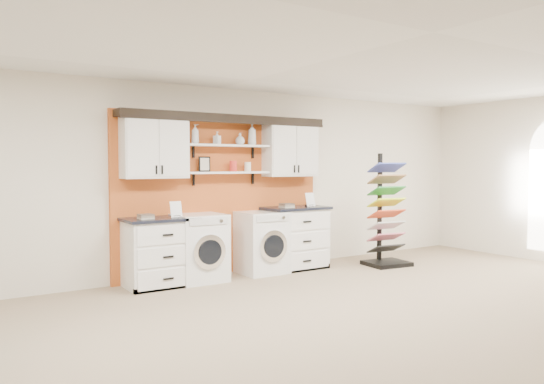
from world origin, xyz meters
TOP-DOWN VIEW (x-y plane):
  - floor at (0.00, 0.00)m, footprint 10.00×10.00m
  - ceiling at (0.00, 0.00)m, footprint 10.00×10.00m
  - wall_back at (0.00, 4.00)m, footprint 10.00×0.00m
  - accent_panel at (0.00, 3.96)m, footprint 3.40×0.07m
  - upper_cabinet_left at (-1.13, 3.79)m, footprint 0.90×0.35m
  - upper_cabinet_right at (1.13, 3.79)m, footprint 0.90×0.35m
  - shelf_lower at (0.00, 3.80)m, footprint 1.32×0.28m
  - shelf_upper at (0.00, 3.80)m, footprint 1.32×0.28m
  - crown_molding at (0.00, 3.81)m, footprint 3.30×0.41m
  - picture_frame at (-0.35, 3.85)m, footprint 0.18×0.02m
  - canister_red at (0.10, 3.80)m, footprint 0.11×0.11m
  - canister_cream at (0.35, 3.80)m, footprint 0.10×0.10m
  - base_cabinet_left at (-1.13, 3.64)m, footprint 0.95×0.66m
  - base_cabinet_right at (1.13, 3.64)m, footprint 1.00×0.66m
  - washer at (-0.54, 3.64)m, footprint 0.68×0.71m
  - dryer at (0.49, 3.64)m, footprint 0.67×0.71m
  - sample_rack at (2.53, 3.05)m, footprint 0.73×0.63m
  - soap_bottle_a at (-0.52, 3.80)m, footprint 0.15×0.15m
  - soap_bottle_b at (-0.17, 3.80)m, footprint 0.11×0.11m
  - soap_bottle_c at (0.22, 3.80)m, footprint 0.20×0.20m
  - soap_bottle_d at (0.43, 3.80)m, footprint 0.18×0.18m

SIDE VIEW (x-z plane):
  - floor at x=0.00m, z-range 0.00..0.00m
  - base_cabinet_left at x=-1.13m, z-range 0.00..0.93m
  - dryer at x=0.49m, z-range 0.00..0.94m
  - washer at x=-0.54m, z-range 0.00..0.95m
  - base_cabinet_right at x=1.13m, z-range 0.00..0.98m
  - sample_rack at x=2.53m, z-range -0.35..1.48m
  - accent_panel at x=0.00m, z-range 0.00..2.40m
  - wall_back at x=0.00m, z-range -3.60..6.40m
  - shelf_lower at x=0.00m, z-range 1.52..1.54m
  - canister_cream at x=0.35m, z-range 1.54..1.69m
  - canister_red at x=0.10m, z-range 1.54..1.71m
  - picture_frame at x=-0.35m, z-range 1.54..1.77m
  - upper_cabinet_left at x=-1.13m, z-range 1.46..2.30m
  - upper_cabinet_right at x=1.13m, z-range 1.46..2.30m
  - shelf_upper at x=0.00m, z-range 1.92..1.94m
  - soap_bottle_c at x=0.22m, z-range 1.94..2.12m
  - soap_bottle_b at x=-0.17m, z-range 1.94..2.13m
  - soap_bottle_a at x=-0.52m, z-range 1.95..2.22m
  - soap_bottle_d at x=0.43m, z-range 1.95..2.27m
  - crown_molding at x=0.00m, z-range 2.26..2.39m
  - ceiling at x=0.00m, z-range 2.80..2.80m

